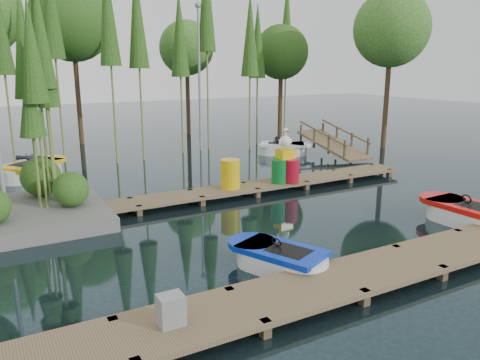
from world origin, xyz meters
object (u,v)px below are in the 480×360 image
boat_red (468,215)px  utility_cabinet (171,310)px  boat_blue (279,260)px  boat_yellow_far (32,170)px  drum_cluster (286,166)px  yellow_barrel (230,174)px

boat_red → utility_cabinet: 9.32m
boat_red → utility_cabinet: bearing=-174.6°
boat_blue → boat_yellow_far: (-3.75, 11.73, 0.08)m
boat_blue → drum_cluster: size_ratio=1.37×
boat_blue → yellow_barrel: 5.89m
boat_red → yellow_barrel: yellow_barrel is taller
drum_cluster → boat_yellow_far: bearing=140.6°
yellow_barrel → drum_cluster: 2.14m
utility_cabinet → yellow_barrel: 8.47m
boat_red → utility_cabinet: boat_red is taller
utility_cabinet → drum_cluster: drum_cluster is taller
utility_cabinet → drum_cluster: bearing=44.8°
boat_yellow_far → yellow_barrel: boat_yellow_far is taller
utility_cabinet → drum_cluster: size_ratio=0.26×
boat_blue → drum_cluster: 6.73m
boat_red → utility_cabinet: size_ratio=5.67×
drum_cluster → boat_blue: bearing=-125.6°
boat_yellow_far → utility_cabinet: boat_yellow_far is taller
boat_yellow_far → drum_cluster: bearing=-58.8°
boat_yellow_far → utility_cabinet: bearing=-106.1°
boat_red → drum_cluster: drum_cluster is taller
utility_cabinet → boat_blue: bearing=25.1°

